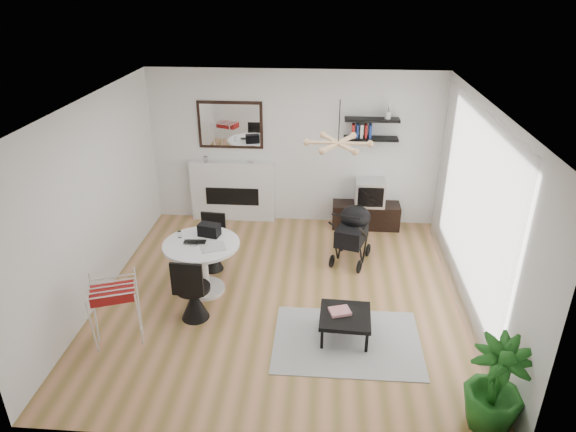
# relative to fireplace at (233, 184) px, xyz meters

# --- Properties ---
(floor) EXTENTS (5.00, 5.00, 0.00)m
(floor) POSITION_rel_fireplace_xyz_m (1.10, -2.42, -0.69)
(floor) COLOR olive
(floor) RESTS_ON ground
(ceiling) EXTENTS (5.00, 5.00, 0.00)m
(ceiling) POSITION_rel_fireplace_xyz_m (1.10, -2.42, 2.01)
(ceiling) COLOR white
(ceiling) RESTS_ON wall_back
(wall_back) EXTENTS (5.00, 0.00, 5.00)m
(wall_back) POSITION_rel_fireplace_xyz_m (1.10, 0.08, 0.66)
(wall_back) COLOR white
(wall_back) RESTS_ON floor
(wall_left) EXTENTS (0.00, 5.00, 5.00)m
(wall_left) POSITION_rel_fireplace_xyz_m (-1.40, -2.42, 0.66)
(wall_left) COLOR white
(wall_left) RESTS_ON floor
(wall_right) EXTENTS (0.00, 5.00, 5.00)m
(wall_right) POSITION_rel_fireplace_xyz_m (3.60, -2.42, 0.66)
(wall_right) COLOR white
(wall_right) RESTS_ON floor
(sheer_curtain) EXTENTS (0.04, 3.60, 2.60)m
(sheer_curtain) POSITION_rel_fireplace_xyz_m (3.50, -2.22, 0.66)
(sheer_curtain) COLOR white
(sheer_curtain) RESTS_ON wall_right
(fireplace) EXTENTS (1.50, 0.17, 2.16)m
(fireplace) POSITION_rel_fireplace_xyz_m (0.00, 0.00, 0.00)
(fireplace) COLOR white
(fireplace) RESTS_ON floor
(shelf_lower) EXTENTS (0.90, 0.25, 0.04)m
(shelf_lower) POSITION_rel_fireplace_xyz_m (2.39, -0.05, 0.91)
(shelf_lower) COLOR black
(shelf_lower) RESTS_ON wall_back
(shelf_upper) EXTENTS (0.90, 0.25, 0.04)m
(shelf_upper) POSITION_rel_fireplace_xyz_m (2.39, -0.05, 1.23)
(shelf_upper) COLOR black
(shelf_upper) RESTS_ON wall_back
(pendant_lamp) EXTENTS (0.90, 0.90, 0.10)m
(pendant_lamp) POSITION_rel_fireplace_xyz_m (1.80, -2.12, 1.46)
(pendant_lamp) COLOR tan
(pendant_lamp) RESTS_ON ceiling
(tv_console) EXTENTS (1.17, 0.41, 0.44)m
(tv_console) POSITION_rel_fireplace_xyz_m (2.39, -0.14, -0.47)
(tv_console) COLOR black
(tv_console) RESTS_ON floor
(crt_tv) EXTENTS (0.51, 0.44, 0.44)m
(crt_tv) POSITION_rel_fireplace_xyz_m (2.43, -0.14, -0.02)
(crt_tv) COLOR silver
(crt_tv) RESTS_ON tv_console
(dining_table) EXTENTS (1.05, 1.05, 0.77)m
(dining_table) POSITION_rel_fireplace_xyz_m (-0.01, -2.37, -0.18)
(dining_table) COLOR white
(dining_table) RESTS_ON floor
(laptop) EXTENTS (0.31, 0.21, 0.02)m
(laptop) POSITION_rel_fireplace_xyz_m (-0.10, -2.42, 0.10)
(laptop) COLOR black
(laptop) RESTS_ON dining_table
(black_bag) EXTENTS (0.33, 0.24, 0.18)m
(black_bag) POSITION_rel_fireplace_xyz_m (0.06, -2.14, 0.17)
(black_bag) COLOR black
(black_bag) RESTS_ON dining_table
(newspaper) EXTENTS (0.40, 0.36, 0.01)m
(newspaper) POSITION_rel_fireplace_xyz_m (0.17, -2.48, 0.09)
(newspaper) COLOR silver
(newspaper) RESTS_ON dining_table
(drinking_glass) EXTENTS (0.06, 0.06, 0.09)m
(drinking_glass) POSITION_rel_fireplace_xyz_m (-0.35, -2.23, 0.13)
(drinking_glass) COLOR white
(drinking_glass) RESTS_ON dining_table
(chair_far) EXTENTS (0.41, 0.43, 0.86)m
(chair_far) POSITION_rel_fireplace_xyz_m (-0.02, -1.76, -0.41)
(chair_far) COLOR black
(chair_far) RESTS_ON floor
(chair_near) EXTENTS (0.44, 0.45, 0.93)m
(chair_near) POSITION_rel_fireplace_xyz_m (0.01, -3.02, -0.39)
(chair_near) COLOR black
(chair_near) RESTS_ON floor
(drying_rack) EXTENTS (0.70, 0.68, 0.84)m
(drying_rack) POSITION_rel_fireplace_xyz_m (-0.79, -3.58, -0.24)
(drying_rack) COLOR white
(drying_rack) RESTS_ON floor
(stroller) EXTENTS (0.69, 0.87, 0.96)m
(stroller) POSITION_rel_fireplace_xyz_m (2.10, -1.32, -0.27)
(stroller) COLOR black
(stroller) RESTS_ON floor
(rug) EXTENTS (1.79, 1.30, 0.01)m
(rug) POSITION_rel_fireplace_xyz_m (1.98, -3.35, -0.68)
(rug) COLOR #B0B0B0
(rug) RESTS_ON floor
(coffee_table) EXTENTS (0.64, 0.64, 0.32)m
(coffee_table) POSITION_rel_fireplace_xyz_m (1.95, -3.25, -0.39)
(coffee_table) COLOR black
(coffee_table) RESTS_ON rug
(magazines) EXTENTS (0.30, 0.26, 0.04)m
(magazines) POSITION_rel_fireplace_xyz_m (1.88, -3.21, -0.34)
(magazines) COLOR #C2303B
(magazines) RESTS_ON coffee_table
(potted_plant) EXTENTS (0.73, 0.73, 1.03)m
(potted_plant) POSITION_rel_fireplace_xyz_m (3.35, -4.52, -0.17)
(potted_plant) COLOR #1C5C1A
(potted_plant) RESTS_ON floor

